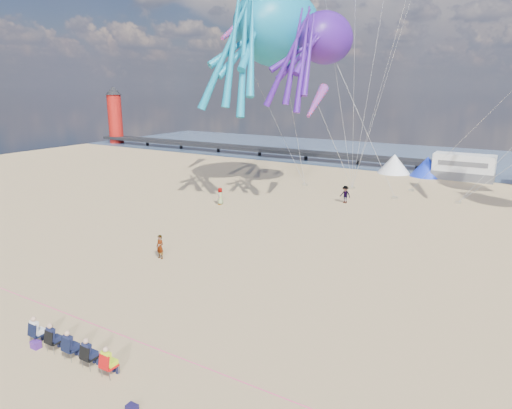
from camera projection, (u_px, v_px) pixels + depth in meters
The scene contains 23 objects.
ground at pixel (223, 301), 23.28m from camera, with size 120.00×120.00×0.00m, color tan.
water at pixel (433, 158), 68.78m from camera, with size 120.00×120.00×0.00m, color #394F6C.
pier at pixel (238, 147), 73.47m from camera, with size 60.00×3.00×0.50m, color black.
lighthouse at pixel (115, 119), 86.63m from camera, with size 2.60×2.60×9.00m, color #A5140F.
motorhome_0 at pixel (463, 167), 52.99m from camera, with size 6.60×2.50×3.00m, color silver.
tent_white at pixel (394, 164), 57.08m from camera, with size 4.00×4.00×2.40m, color white.
tent_blue at pixel (427, 166), 55.07m from camera, with size 4.00×4.00×2.40m, color #1933CC.
spectator_row at pixel (71, 344), 18.25m from camera, with size 6.10×0.90×1.30m, color black, non-canonical shape.
cooler_purple at pixel (36, 345), 19.11m from camera, with size 0.40×0.30×0.32m, color #472079.
cooler_navy at pixel (132, 409), 15.33m from camera, with size 0.38×0.28×0.30m, color #18133D.
rope_line at pixel (154, 348), 19.14m from camera, with size 0.03×0.03×34.00m, color #F2338C.
standing_person at pixel (160, 247), 28.88m from camera, with size 0.56×0.37×1.55m, color tan.
beachgoer_0 at pixel (220, 196), 42.04m from camera, with size 0.58×0.38×1.58m, color #7F6659.
beachgoer_2 at pixel (345, 194), 42.53m from camera, with size 0.80×0.63×1.65m, color #7F6659.
sandbag_a at pixel (305, 185), 50.14m from camera, with size 0.50×0.35×0.22m, color gray.
sandbag_b at pixel (395, 198), 44.30m from camera, with size 0.50×0.35×0.22m, color gray.
sandbag_c at pixel (458, 202), 42.53m from camera, with size 0.50×0.35×0.22m, color gray.
sandbag_d at pixel (411, 190), 47.37m from camera, with size 0.50×0.35×0.22m, color gray.
sandbag_e at pixel (352, 188), 48.46m from camera, with size 0.50×0.35×0.22m, color gray.
kite_octopus_teal at pixel (278, 28), 43.33m from camera, with size 5.24×12.22×13.97m, color #0F7C9F, non-canonical shape.
kite_octopus_purple at pixel (325, 38), 41.17m from camera, with size 4.16×9.72×11.11m, color #3E1380, non-canonical shape.
windsock_left at pixel (233, 30), 47.80m from camera, with size 1.10×6.27×6.27m, color red, non-canonical shape.
windsock_right at pixel (316, 102), 39.47m from camera, with size 0.90×4.72×4.72m, color red, non-canonical shape.
Camera 1 is at (12.49, -17.31, 10.68)m, focal length 32.00 mm.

